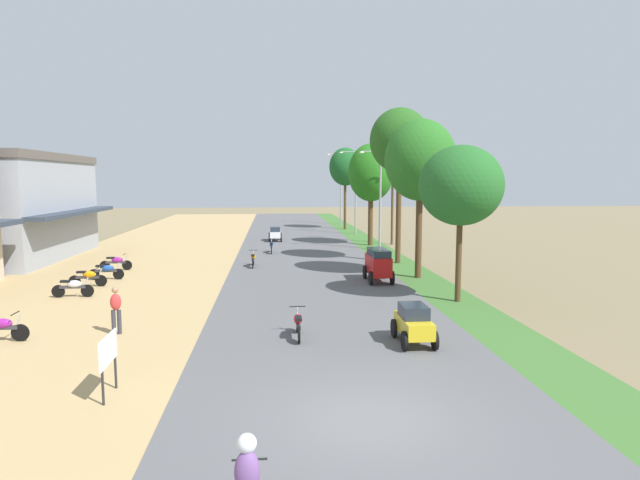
% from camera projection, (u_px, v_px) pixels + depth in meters
% --- Properties ---
extents(ground_plane, '(180.00, 180.00, 0.00)m').
position_uv_depth(ground_plane, '(369.00, 422.00, 11.47)').
color(ground_plane, '#7A6B4C').
extents(road_strip, '(9.00, 140.00, 0.08)m').
position_uv_depth(road_strip, '(369.00, 421.00, 11.47)').
color(road_strip, '#565659').
rests_on(road_strip, ground).
extents(median_strip, '(2.40, 140.00, 0.06)m').
position_uv_depth(median_strip, '(618.00, 411.00, 11.97)').
color(median_strip, '#3D6B2D').
rests_on(median_strip, ground).
extents(parked_motorbike_nearest, '(1.80, 0.54, 0.94)m').
position_uv_depth(parked_motorbike_nearest, '(0.00, 327.00, 16.93)').
color(parked_motorbike_nearest, black).
rests_on(parked_motorbike_nearest, dirt_shoulder).
extents(parked_motorbike_second, '(1.80, 0.54, 0.94)m').
position_uv_depth(parked_motorbike_second, '(73.00, 286.00, 23.35)').
color(parked_motorbike_second, black).
rests_on(parked_motorbike_second, dirt_shoulder).
extents(parked_motorbike_third, '(1.80, 0.54, 0.94)m').
position_uv_depth(parked_motorbike_third, '(88.00, 277.00, 25.68)').
color(parked_motorbike_third, black).
rests_on(parked_motorbike_third, dirt_shoulder).
extents(parked_motorbike_fourth, '(1.80, 0.54, 0.94)m').
position_uv_depth(parked_motorbike_fourth, '(107.00, 270.00, 27.49)').
color(parked_motorbike_fourth, black).
rests_on(parked_motorbike_fourth, dirt_shoulder).
extents(parked_motorbike_fifth, '(1.80, 0.54, 0.94)m').
position_uv_depth(parked_motorbike_fifth, '(116.00, 262.00, 30.34)').
color(parked_motorbike_fifth, black).
rests_on(parked_motorbike_fifth, dirt_shoulder).
extents(street_signboard, '(0.06, 1.30, 1.50)m').
position_uv_depth(street_signboard, '(108.00, 354.00, 12.59)').
color(street_signboard, '#262628').
rests_on(street_signboard, dirt_shoulder).
extents(pedestrian_on_shoulder, '(0.40, 0.30, 1.62)m').
position_uv_depth(pedestrian_on_shoulder, '(116.00, 308.00, 17.74)').
color(pedestrian_on_shoulder, '#33333D').
rests_on(pedestrian_on_shoulder, dirt_shoulder).
extents(median_tree_nearest, '(3.50, 3.50, 6.60)m').
position_uv_depth(median_tree_nearest, '(461.00, 186.00, 22.07)').
color(median_tree_nearest, '#4C351E').
rests_on(median_tree_nearest, median_strip).
extents(median_tree_second, '(3.68, 3.68, 8.29)m').
position_uv_depth(median_tree_second, '(420.00, 161.00, 27.43)').
color(median_tree_second, '#4C351E').
rests_on(median_tree_second, median_strip).
extents(median_tree_third, '(3.65, 3.65, 9.50)m').
position_uv_depth(median_tree_third, '(400.00, 141.00, 32.24)').
color(median_tree_third, '#4C351E').
rests_on(median_tree_third, median_strip).
extents(median_tree_fourth, '(3.57, 3.57, 7.98)m').
position_uv_depth(median_tree_fourth, '(371.00, 173.00, 41.41)').
color(median_tree_fourth, '#4C351E').
rests_on(median_tree_fourth, median_strip).
extents(median_tree_fifth, '(3.31, 3.31, 8.46)m').
position_uv_depth(median_tree_fifth, '(345.00, 167.00, 54.87)').
color(median_tree_fifth, '#4C351E').
rests_on(median_tree_fifth, median_strip).
extents(streetlamp_near, '(3.16, 0.20, 7.34)m').
position_uv_depth(streetlamp_near, '(380.00, 192.00, 38.68)').
color(streetlamp_near, gray).
rests_on(streetlamp_near, median_strip).
extents(streetlamp_mid, '(3.16, 0.20, 7.90)m').
position_uv_depth(streetlamp_mid, '(356.00, 186.00, 50.10)').
color(streetlamp_mid, gray).
rests_on(streetlamp_mid, median_strip).
extents(streetlamp_far, '(3.16, 0.20, 8.21)m').
position_uv_depth(streetlamp_far, '(341.00, 184.00, 61.04)').
color(streetlamp_far, gray).
rests_on(streetlamp_far, median_strip).
extents(utility_pole_near, '(1.80, 0.20, 9.49)m').
position_uv_depth(utility_pole_near, '(393.00, 183.00, 42.43)').
color(utility_pole_near, brown).
rests_on(utility_pole_near, ground).
extents(car_hatchback_yellow, '(1.04, 2.00, 1.23)m').
position_uv_depth(car_hatchback_yellow, '(414.00, 323.00, 16.70)').
color(car_hatchback_yellow, gold).
rests_on(car_hatchback_yellow, road_strip).
extents(car_van_red, '(1.19, 2.41, 1.67)m').
position_uv_depth(car_van_red, '(378.00, 263.00, 26.82)').
color(car_van_red, red).
rests_on(car_van_red, road_strip).
extents(car_sedan_white, '(1.10, 2.26, 1.19)m').
position_uv_depth(car_sedan_white, '(275.00, 233.00, 44.76)').
color(car_sedan_white, silver).
rests_on(car_sedan_white, road_strip).
extents(motorbike_ahead_second, '(0.54, 1.80, 0.94)m').
position_uv_depth(motorbike_ahead_second, '(298.00, 323.00, 17.34)').
color(motorbike_ahead_second, black).
rests_on(motorbike_ahead_second, road_strip).
extents(motorbike_ahead_third, '(0.54, 1.80, 0.94)m').
position_uv_depth(motorbike_ahead_third, '(253.00, 258.00, 31.53)').
color(motorbike_ahead_third, black).
rests_on(motorbike_ahead_third, road_strip).
extents(motorbike_ahead_fourth, '(0.54, 1.80, 0.94)m').
position_uv_depth(motorbike_ahead_fourth, '(271.00, 246.00, 37.46)').
color(motorbike_ahead_fourth, black).
rests_on(motorbike_ahead_fourth, road_strip).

